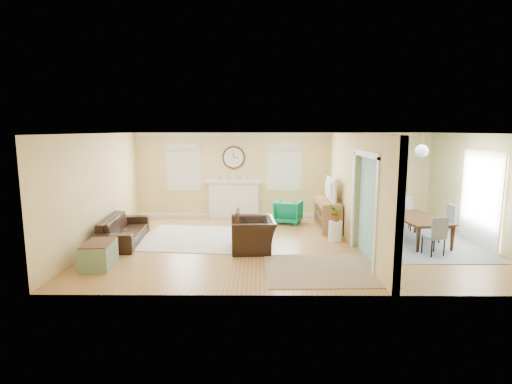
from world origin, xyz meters
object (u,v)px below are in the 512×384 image
(eames_chair, at_px, (253,234))
(green_chair, at_px, (288,212))
(dining_table, at_px, (418,230))
(credenza, at_px, (327,215))
(sofa, at_px, (124,229))

(eames_chair, xyz_separation_m, green_chair, (0.98, 2.63, -0.02))
(dining_table, bearing_deg, credenza, 49.47)
(dining_table, bearing_deg, sofa, 82.89)
(green_chair, bearing_deg, sofa, 44.94)
(credenza, bearing_deg, sofa, -165.47)
(eames_chair, height_order, green_chair, eames_chair)
(eames_chair, relative_size, dining_table, 0.63)
(dining_table, bearing_deg, green_chair, 49.15)
(credenza, height_order, dining_table, credenza)
(eames_chair, xyz_separation_m, credenza, (1.99, 1.95, 0.04))
(credenza, bearing_deg, eames_chair, -135.69)
(green_chair, bearing_deg, dining_table, 165.51)
(green_chair, xyz_separation_m, dining_table, (2.98, -1.96, -0.03))
(sofa, distance_m, eames_chair, 3.19)
(dining_table, bearing_deg, eames_chair, 92.07)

